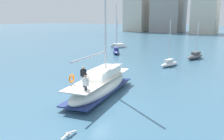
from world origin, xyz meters
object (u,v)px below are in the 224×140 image
object	(u,v)px
moored_sloop_near	(116,51)
seagull	(69,134)
moored_catamaran	(169,63)
main_sailboat	(101,84)
moored_cutter_right	(119,45)
moored_sloop_far	(195,56)

from	to	relation	value
moored_sloop_near	seagull	world-z (taller)	moored_sloop_near
moored_sloop_near	moored_catamaran	xyz separation A→B (m)	(12.08, -6.60, -0.12)
main_sailboat	seagull	distance (m)	7.76
moored_sloop_near	seagull	bearing A→B (deg)	-65.28
moored_catamaran	moored_cutter_right	xyz separation A→B (m)	(-16.14, 14.87, 0.04)
moored_cutter_right	seagull	xyz separation A→B (m)	(17.33, -37.11, -0.33)
main_sailboat	seagull	world-z (taller)	main_sailboat
moored_catamaran	seagull	world-z (taller)	moored_catamaran
main_sailboat	moored_catamaran	distance (m)	15.04
main_sailboat	moored_cutter_right	xyz separation A→B (m)	(-14.73, 29.84, -0.40)
main_sailboat	moored_sloop_near	xyz separation A→B (m)	(-10.67, 21.57, -0.32)
moored_catamaran	seagull	bearing A→B (deg)	-86.93
moored_sloop_far	seagull	distance (m)	30.17
moored_sloop_near	seagull	xyz separation A→B (m)	(13.27, -28.84, -0.41)
main_sailboat	moored_cutter_right	bearing A→B (deg)	116.27
main_sailboat	moored_sloop_near	distance (m)	24.07
moored_catamaran	main_sailboat	bearing A→B (deg)	-95.38
moored_cutter_right	seagull	distance (m)	40.96
moored_sloop_near	moored_sloop_far	bearing A→B (deg)	5.47
moored_cutter_right	seagull	world-z (taller)	moored_cutter_right
moored_sloop_near	moored_sloop_far	distance (m)	13.87
moored_sloop_near	moored_cutter_right	size ratio (longest dim) A/B	1.45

